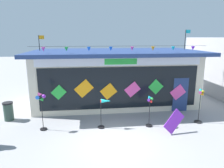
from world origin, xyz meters
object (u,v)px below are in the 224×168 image
Objects in this scene: wind_spinner_center_right at (200,103)px; kite_shop_building at (115,76)px; wind_spinner_center_left at (150,108)px; trash_bin at (9,111)px; display_kite_on_ground at (174,121)px; wind_spinner_far_left at (41,104)px; wind_spinner_left at (104,108)px.

kite_shop_building is at bearing 134.30° from wind_spinner_center_right.
kite_shop_building is 4.25m from wind_spinner_center_left.
trash_bin is at bearing -158.55° from kite_shop_building.
display_kite_on_ground is at bearing -67.07° from kite_shop_building.
wind_spinner_center_left is (1.13, -4.02, -0.81)m from kite_shop_building.
trash_bin is at bearing 162.98° from display_kite_on_ground.
trash_bin is 0.94× the size of display_kite_on_ground.
wind_spinner_center_left is at bearing -13.14° from trash_bin.
wind_spinner_far_left reaches higher than display_kite_on_ground.
wind_spinner_far_left is 7.76m from wind_spinner_center_right.
wind_spinner_center_right is (2.66, 0.14, 0.07)m from wind_spinner_center_left.
wind_spinner_center_left is (2.19, -0.15, -0.04)m from wind_spinner_left.
wind_spinner_center_right reaches higher than trash_bin.
trash_bin is 8.40m from display_kite_on_ground.
kite_shop_building is at bearing 105.69° from wind_spinner_center_left.
wind_spinner_center_right is 1.85× the size of trash_bin.
wind_spinner_center_left reaches higher than display_kite_on_ground.
wind_spinner_far_left is 5.11m from wind_spinner_center_left.
display_kite_on_ground is (2.04, -4.81, -1.21)m from kite_shop_building.
wind_spinner_left is at bearing -105.37° from kite_shop_building.
kite_shop_building is at bearing 21.45° from trash_bin.
wind_spinner_far_left reaches higher than wind_spinner_left.
wind_spinner_center_left is (5.10, -0.24, -0.34)m from wind_spinner_far_left.
wind_spinner_far_left reaches higher than wind_spinner_center_left.
wind_spinner_far_left is 1.02× the size of wind_spinner_center_right.
kite_shop_building is 4.09m from wind_spinner_left.
wind_spinner_center_left is 2.66m from wind_spinner_center_right.
wind_spinner_center_right is at bearing -8.87° from trash_bin.
wind_spinner_left is 0.80× the size of wind_spinner_center_right.
wind_spinner_center_left is at bearing -3.88° from wind_spinner_left.
trash_bin is (-7.12, 1.66, -0.46)m from wind_spinner_center_left.
kite_shop_building reaches higher than wind_spinner_center_left.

